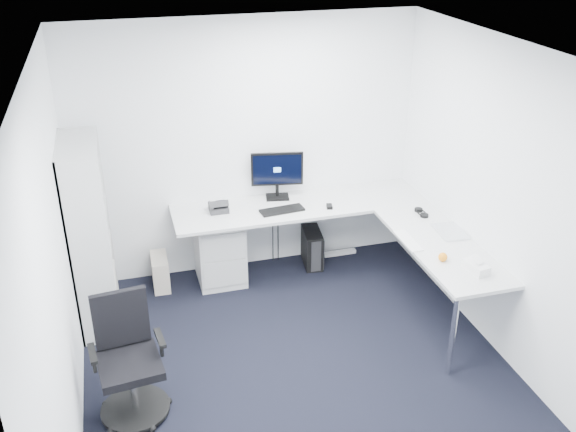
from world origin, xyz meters
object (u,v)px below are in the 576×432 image
object	(u,v)px
l_desk	(316,253)
laptop	(452,220)
bookshelf	(90,235)
task_chair	(129,362)
monitor	(277,175)

from	to	relation	value
l_desk	laptop	size ratio (longest dim) A/B	7.52
l_desk	bookshelf	xyz separation A→B (m)	(-2.17, 0.05, 0.49)
bookshelf	task_chair	xyz separation A→B (m)	(0.23, -1.43, -0.40)
monitor	laptop	xyz separation A→B (m)	(1.38, -1.21, -0.13)
monitor	l_desk	bearing A→B (deg)	-54.74
l_desk	task_chair	bearing A→B (deg)	-144.60
task_chair	monitor	bearing A→B (deg)	42.61
l_desk	laptop	distance (m)	1.41
bookshelf	laptop	distance (m)	3.37
l_desk	monitor	bearing A→B (deg)	114.95
l_desk	laptop	bearing A→B (deg)	-30.18
bookshelf	monitor	size ratio (longest dim) A/B	3.30
l_desk	laptop	xyz separation A→B (m)	(1.12, -0.65, 0.54)
task_chair	monitor	xyz separation A→B (m)	(1.68, 1.94, 0.57)
laptop	bookshelf	bearing A→B (deg)	172.10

